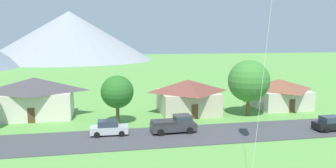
{
  "coord_description": "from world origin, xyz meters",
  "views": [
    {
      "loc": [
        -5.18,
        -9.28,
        11.09
      ],
      "look_at": [
        -0.53,
        13.89,
        7.74
      ],
      "focal_mm": 35.89,
      "sensor_mm": 36.0,
      "label": 1
    }
  ],
  "objects_px": {
    "house_left_center": "(278,93)",
    "parked_car_black_mid_east": "(331,124)",
    "house_leftmost": "(35,97)",
    "house_right_center": "(188,96)",
    "pickup_truck_charcoal_west_side": "(175,124)",
    "parked_car_silver_mid_west": "(109,128)",
    "tree_near_left": "(249,81)",
    "tree_center": "(117,92)"
  },
  "relations": [
    {
      "from": "pickup_truck_charcoal_west_side",
      "to": "tree_center",
      "type": "bearing_deg",
      "value": 139.17
    },
    {
      "from": "house_right_center",
      "to": "pickup_truck_charcoal_west_side",
      "type": "height_order",
      "value": "house_right_center"
    },
    {
      "from": "house_right_center",
      "to": "parked_car_silver_mid_west",
      "type": "distance_m",
      "value": 15.03
    },
    {
      "from": "house_left_center",
      "to": "house_right_center",
      "type": "height_order",
      "value": "house_right_center"
    },
    {
      "from": "tree_center",
      "to": "parked_car_silver_mid_west",
      "type": "bearing_deg",
      "value": -104.2
    },
    {
      "from": "house_leftmost",
      "to": "house_left_center",
      "type": "relative_size",
      "value": 1.23
    },
    {
      "from": "house_left_center",
      "to": "parked_car_silver_mid_west",
      "type": "relative_size",
      "value": 2.03
    },
    {
      "from": "tree_near_left",
      "to": "house_leftmost",
      "type": "bearing_deg",
      "value": 170.87
    },
    {
      "from": "parked_car_black_mid_east",
      "to": "tree_near_left",
      "type": "bearing_deg",
      "value": 124.89
    },
    {
      "from": "house_right_center",
      "to": "pickup_truck_charcoal_west_side",
      "type": "xyz_separation_m",
      "value": [
        -4.13,
        -9.87,
        -1.47
      ]
    },
    {
      "from": "tree_center",
      "to": "pickup_truck_charcoal_west_side",
      "type": "xyz_separation_m",
      "value": [
        6.23,
        -5.38,
        -3.09
      ]
    },
    {
      "from": "tree_near_left",
      "to": "tree_center",
      "type": "height_order",
      "value": "tree_near_left"
    },
    {
      "from": "house_left_center",
      "to": "parked_car_black_mid_east",
      "type": "relative_size",
      "value": 2.03
    },
    {
      "from": "house_right_center",
      "to": "tree_near_left",
      "type": "relative_size",
      "value": 1.1
    },
    {
      "from": "house_right_center",
      "to": "parked_car_black_mid_east",
      "type": "xyz_separation_m",
      "value": [
        14.27,
        -12.65,
        -1.66
      ]
    },
    {
      "from": "tree_near_left",
      "to": "pickup_truck_charcoal_west_side",
      "type": "height_order",
      "value": "tree_near_left"
    },
    {
      "from": "house_left_center",
      "to": "pickup_truck_charcoal_west_side",
      "type": "distance_m",
      "value": 22.02
    },
    {
      "from": "pickup_truck_charcoal_west_side",
      "to": "tree_near_left",
      "type": "bearing_deg",
      "value": 28.03
    },
    {
      "from": "house_leftmost",
      "to": "pickup_truck_charcoal_west_side",
      "type": "distance_m",
      "value": 20.49
    },
    {
      "from": "house_left_center",
      "to": "parked_car_black_mid_east",
      "type": "bearing_deg",
      "value": -93.16
    },
    {
      "from": "tree_center",
      "to": "pickup_truck_charcoal_west_side",
      "type": "bearing_deg",
      "value": -40.83
    },
    {
      "from": "tree_near_left",
      "to": "tree_center",
      "type": "xyz_separation_m",
      "value": [
        -18.24,
        -1.01,
        -0.79
      ]
    },
    {
      "from": "house_right_center",
      "to": "parked_car_silver_mid_west",
      "type": "relative_size",
      "value": 2.04
    },
    {
      "from": "parked_car_black_mid_east",
      "to": "pickup_truck_charcoal_west_side",
      "type": "xyz_separation_m",
      "value": [
        -18.4,
        2.77,
        0.19
      ]
    },
    {
      "from": "house_leftmost",
      "to": "pickup_truck_charcoal_west_side",
      "type": "height_order",
      "value": "house_leftmost"
    },
    {
      "from": "house_right_center",
      "to": "parked_car_silver_mid_west",
      "type": "bearing_deg",
      "value": -140.95
    },
    {
      "from": "parked_car_black_mid_east",
      "to": "pickup_truck_charcoal_west_side",
      "type": "distance_m",
      "value": 18.61
    },
    {
      "from": "tree_near_left",
      "to": "parked_car_silver_mid_west",
      "type": "height_order",
      "value": "tree_near_left"
    },
    {
      "from": "parked_car_silver_mid_west",
      "to": "pickup_truck_charcoal_west_side",
      "type": "relative_size",
      "value": 0.8
    },
    {
      "from": "pickup_truck_charcoal_west_side",
      "to": "parked_car_silver_mid_west",
      "type": "bearing_deg",
      "value": 176.46
    },
    {
      "from": "parked_car_black_mid_east",
      "to": "house_right_center",
      "type": "bearing_deg",
      "value": 138.46
    },
    {
      "from": "house_right_center",
      "to": "tree_center",
      "type": "bearing_deg",
      "value": -156.56
    },
    {
      "from": "tree_center",
      "to": "parked_car_silver_mid_west",
      "type": "xyz_separation_m",
      "value": [
        -1.25,
        -4.92,
        -3.28
      ]
    },
    {
      "from": "house_right_center",
      "to": "tree_near_left",
      "type": "bearing_deg",
      "value": -23.83
    },
    {
      "from": "house_leftmost",
      "to": "house_right_center",
      "type": "xyz_separation_m",
      "value": [
        21.27,
        -1.2,
        -0.36
      ]
    },
    {
      "from": "house_leftmost",
      "to": "house_right_center",
      "type": "distance_m",
      "value": 21.3
    },
    {
      "from": "tree_near_left",
      "to": "house_left_center",
      "type": "bearing_deg",
      "value": 31.64
    },
    {
      "from": "parked_car_silver_mid_west",
      "to": "house_leftmost",
      "type": "bearing_deg",
      "value": 132.31
    },
    {
      "from": "house_left_center",
      "to": "house_leftmost",
      "type": "bearing_deg",
      "value": 179.55
    },
    {
      "from": "house_leftmost",
      "to": "parked_car_silver_mid_west",
      "type": "xyz_separation_m",
      "value": [
        9.66,
        -10.61,
        -2.02
      ]
    },
    {
      "from": "house_leftmost",
      "to": "parked_car_black_mid_east",
      "type": "distance_m",
      "value": 38.19
    },
    {
      "from": "house_left_center",
      "to": "tree_center",
      "type": "xyz_separation_m",
      "value": [
        -25.38,
        -5.41,
        1.84
      ]
    }
  ]
}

